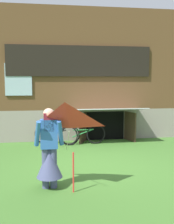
% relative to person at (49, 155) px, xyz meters
% --- Properties ---
extents(ground_plane, '(60.00, 60.00, 0.00)m').
position_rel_person_xyz_m(ground_plane, '(1.17, 1.37, -0.68)').
color(ground_plane, '#3D6B28').
extents(log_house, '(7.41, 6.05, 4.71)m').
position_rel_person_xyz_m(log_house, '(1.17, 6.83, 1.67)').
color(log_house, gray).
rests_on(log_house, ground_plane).
extents(person, '(0.61, 0.52, 1.62)m').
position_rel_person_xyz_m(person, '(0.00, 0.00, 0.00)').
color(person, '#474C75').
rests_on(person, ground_plane).
extents(kite, '(1.15, 1.20, 1.63)m').
position_rel_person_xyz_m(kite, '(0.27, -0.60, 0.64)').
color(kite, red).
rests_on(kite, ground_plane).
extents(bicycle_green, '(1.56, 0.20, 0.71)m').
position_rel_person_xyz_m(bicycle_green, '(1.19, 3.68, -0.33)').
color(bicycle_green, black).
rests_on(bicycle_green, ground_plane).
extents(bicycle_black, '(1.45, 0.53, 0.69)m').
position_rel_person_xyz_m(bicycle_black, '(0.29, 3.85, -0.34)').
color(bicycle_black, black).
rests_on(bicycle_black, ground_plane).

